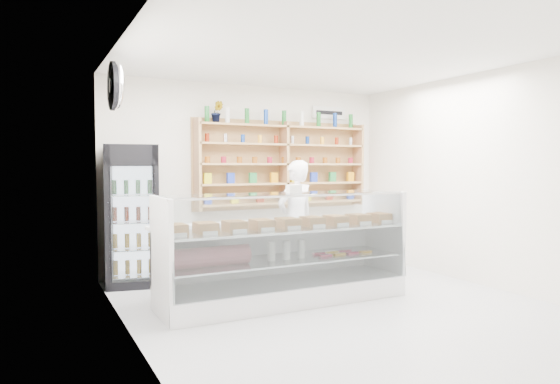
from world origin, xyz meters
TOP-DOWN VIEW (x-y plane):
  - room at (0.00, 0.00)m, footprint 5.00×5.00m
  - display_counter at (-0.45, 0.53)m, footprint 2.90×0.87m
  - shop_worker at (0.21, 1.44)m, footprint 0.68×0.52m
  - drinks_cooler at (-1.85, 2.13)m, footprint 0.78×0.76m
  - wall_shelving at (0.50, 2.34)m, footprint 2.84×0.28m
  - potted_plant at (-0.60, 2.34)m, footprint 0.21×0.19m
  - security_mirror at (-2.17, 1.20)m, footprint 0.15×0.50m
  - wall_sign at (1.40, 2.47)m, footprint 0.62×0.03m

SIDE VIEW (x-z plane):
  - display_counter at x=-0.45m, z-range -0.28..0.98m
  - shop_worker at x=0.21m, z-range 0.00..1.65m
  - drinks_cooler at x=-1.85m, z-range 0.00..1.85m
  - room at x=0.00m, z-range -1.10..3.90m
  - wall_shelving at x=0.50m, z-range 0.93..2.26m
  - potted_plant at x=-0.60m, z-range 2.20..2.51m
  - security_mirror at x=-2.17m, z-range 2.20..2.70m
  - wall_sign at x=1.40m, z-range 2.35..2.55m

